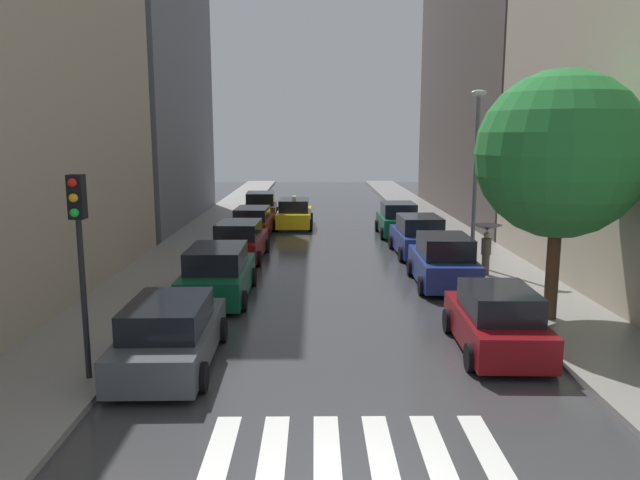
# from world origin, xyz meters

# --- Properties ---
(ground_plane) EXTENTS (28.00, 72.00, 0.04)m
(ground_plane) POSITION_xyz_m (0.00, 24.00, -0.02)
(ground_plane) COLOR #37373A
(sidewalk_left) EXTENTS (3.00, 72.00, 0.15)m
(sidewalk_left) POSITION_xyz_m (-6.50, 24.00, 0.07)
(sidewalk_left) COLOR gray
(sidewalk_left) RESTS_ON ground
(sidewalk_right) EXTENTS (3.00, 72.00, 0.15)m
(sidewalk_right) POSITION_xyz_m (6.50, 24.00, 0.07)
(sidewalk_right) COLOR gray
(sidewalk_right) RESTS_ON ground
(crosswalk_stripes) EXTENTS (4.95, 2.20, 0.01)m
(crosswalk_stripes) POSITION_xyz_m (0.00, 1.91, 0.01)
(crosswalk_stripes) COLOR silver
(crosswalk_stripes) RESTS_ON ground
(building_left_mid) EXTENTS (6.00, 16.04, 24.05)m
(building_left_mid) POSITION_xyz_m (-11.00, 29.09, 12.03)
(building_left_mid) COLOR slate
(building_left_mid) RESTS_ON ground
(building_right_mid) EXTENTS (6.00, 21.82, 19.62)m
(building_right_mid) POSITION_xyz_m (11.00, 31.98, 9.81)
(building_right_mid) COLOR #564C47
(building_right_mid) RESTS_ON ground
(parked_car_left_nearest) EXTENTS (2.15, 4.68, 1.58)m
(parked_car_left_nearest) POSITION_xyz_m (-3.94, 5.62, 0.75)
(parked_car_left_nearest) COLOR #474C51
(parked_car_left_nearest) RESTS_ON ground
(parked_car_left_second) EXTENTS (2.16, 4.77, 1.73)m
(parked_car_left_second) POSITION_xyz_m (-3.77, 11.44, 0.81)
(parked_car_left_second) COLOR #0C4C2D
(parked_car_left_second) RESTS_ON ground
(parked_car_left_third) EXTENTS (2.27, 4.50, 1.64)m
(parked_car_left_third) POSITION_xyz_m (-3.83, 17.67, 0.77)
(parked_car_left_third) COLOR maroon
(parked_car_left_third) RESTS_ON ground
(parked_car_left_fourth) EXTENTS (2.18, 4.56, 1.53)m
(parked_car_left_fourth) POSITION_xyz_m (-3.87, 23.59, 0.72)
(parked_car_left_fourth) COLOR maroon
(parked_car_left_fourth) RESTS_ON ground
(parked_car_left_fifth) EXTENTS (2.23, 4.46, 1.75)m
(parked_car_left_fifth) POSITION_xyz_m (-3.98, 29.64, 0.81)
(parked_car_left_fifth) COLOR brown
(parked_car_left_fifth) RESTS_ON ground
(parked_car_right_nearest) EXTENTS (2.09, 4.16, 1.62)m
(parked_car_right_nearest) POSITION_xyz_m (3.77, 6.50, 0.76)
(parked_car_right_nearest) COLOR maroon
(parked_car_right_nearest) RESTS_ON ground
(parked_car_right_second) EXTENTS (2.16, 4.28, 1.80)m
(parked_car_right_second) POSITION_xyz_m (3.86, 13.08, 0.83)
(parked_car_right_second) COLOR navy
(parked_car_right_second) RESTS_ON ground
(parked_car_right_third) EXTENTS (2.22, 4.41, 1.76)m
(parked_car_right_third) POSITION_xyz_m (3.91, 18.52, 0.82)
(parked_car_right_third) COLOR navy
(parked_car_right_third) RESTS_ON ground
(parked_car_right_fourth) EXTENTS (2.09, 4.06, 1.75)m
(parked_car_right_fourth) POSITION_xyz_m (3.72, 23.81, 0.81)
(parked_car_right_fourth) COLOR #0C4C2D
(parked_car_right_fourth) RESTS_ON ground
(taxi_midroad) EXTENTS (2.11, 4.42, 1.81)m
(taxi_midroad) POSITION_xyz_m (-1.81, 26.72, 0.76)
(taxi_midroad) COLOR yellow
(taxi_midroad) RESTS_ON ground
(pedestrian_foreground) EXTENTS (1.07, 1.07, 1.85)m
(pedestrian_foreground) POSITION_xyz_m (5.63, 14.11, 1.53)
(pedestrian_foreground) COLOR brown
(pedestrian_foreground) RESTS_ON sidewalk_right
(street_tree_right) EXTENTS (4.52, 4.52, 6.82)m
(street_tree_right) POSITION_xyz_m (5.96, 8.74, 4.70)
(street_tree_right) COLOR #513823
(street_tree_right) RESTS_ON sidewalk_right
(traffic_light_left_corner) EXTENTS (0.30, 0.42, 4.30)m
(traffic_light_left_corner) POSITION_xyz_m (-5.45, 4.56, 3.29)
(traffic_light_left_corner) COLOR black
(traffic_light_left_corner) RESTS_ON sidewalk_left
(lamp_post_right) EXTENTS (0.60, 0.28, 6.75)m
(lamp_post_right) POSITION_xyz_m (5.55, 15.73, 4.05)
(lamp_post_right) COLOR #595B60
(lamp_post_right) RESTS_ON sidewalk_right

